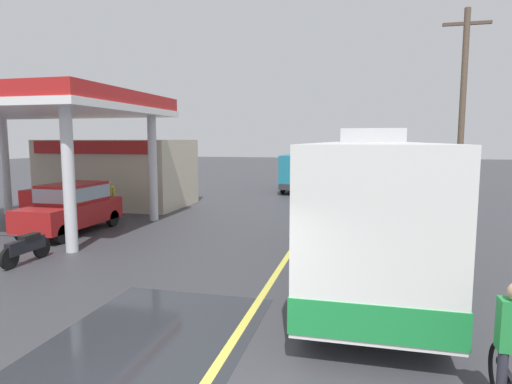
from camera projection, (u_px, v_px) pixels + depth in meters
The scene contains 10 objects.
ground at pixel (324, 200), 24.55m from camera, with size 120.00×120.00×0.00m, color #38383D.
lane_divider_stripe at pixel (314, 215), 19.73m from camera, with size 0.16×50.00×0.01m, color #D8CC4C.
wet_puddle_patch at pixel (136, 353), 6.96m from camera, with size 3.35×5.61×0.01m, color #26282D.
coach_bus_main at pixel (371, 204), 11.40m from camera, with size 2.60×11.04×3.69m.
gas_station_roadside at pixel (95, 156), 20.49m from camera, with size 9.10×11.95×5.10m.
car_at_pump at pixel (72, 205), 15.90m from camera, with size 1.70×4.20×1.82m.
minibus_opposing_lane at pixel (301, 169), 29.27m from camera, with size 2.04×6.13×2.44m.
motorcycle_parked_forecourt at pixel (26, 247), 12.01m from camera, with size 0.55×1.80×0.92m.
pedestrian_near_pump at pixel (109, 197), 18.86m from camera, with size 0.55×0.22×1.66m.
utility_pole_roadside at pixel (462, 113), 17.52m from camera, with size 1.80×0.24×8.55m.
Camera 1 is at (2.05, -4.54, 3.39)m, focal length 30.53 mm.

